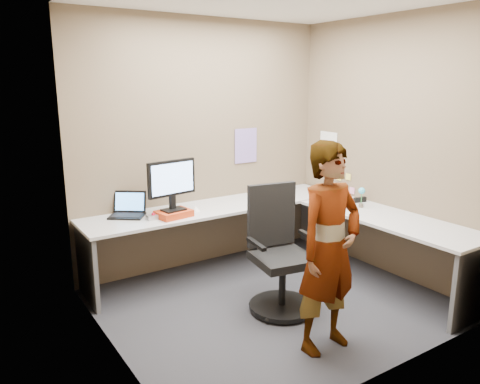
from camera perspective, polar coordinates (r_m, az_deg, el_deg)
ground at (r=4.54m, az=4.06°, el=-13.30°), size 3.00×3.00×0.00m
wall_back at (r=5.19m, az=-4.43°, el=5.77°), size 3.00×0.00×3.00m
wall_right at (r=5.16m, az=17.78°, el=5.12°), size 0.00×2.70×2.70m
wall_left at (r=3.43m, az=-15.97°, el=1.34°), size 0.00×2.70×2.70m
desk at (r=4.85m, az=5.54°, el=-4.03°), size 2.98×2.58×0.73m
paper_ream at (r=4.65m, az=-8.08°, el=-2.63°), size 0.36×0.28×0.07m
monitor at (r=4.59m, az=-8.30°, el=1.34°), size 0.52×0.18×0.50m
laptop at (r=4.77m, az=-13.46°, el=-2.11°), size 0.42×0.41×0.23m
trackball_mouse at (r=4.60m, az=-10.56°, el=-2.99°), size 0.12×0.08×0.07m
origami at (r=4.82m, az=-5.48°, el=-2.01°), size 0.10×0.10×0.06m
stapler at (r=5.33m, az=14.41°, el=-0.92°), size 0.15×0.07×0.05m
flower at (r=5.09m, az=14.61°, el=-0.25°), size 0.07×0.07×0.22m
calendar_purple at (r=5.47m, az=0.71°, el=5.67°), size 0.30×0.01×0.40m
calendar_white at (r=5.77m, az=10.71°, el=5.33°), size 0.01×0.28×0.38m
sticky_note_a at (r=5.57m, az=13.06°, el=1.81°), size 0.01×0.07×0.07m
sticky_note_b at (r=5.63m, az=12.62°, el=0.60°), size 0.01×0.07×0.07m
sticky_note_c at (r=5.56m, az=13.50°, el=0.17°), size 0.01×0.07×0.07m
sticky_note_d at (r=5.68m, az=11.96°, el=1.78°), size 0.01×0.07×0.07m
office_chair at (r=4.27m, az=4.80°, el=-8.34°), size 0.62×0.59×1.12m
person at (r=3.59m, az=10.81°, el=-6.78°), size 0.61×0.42×1.62m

